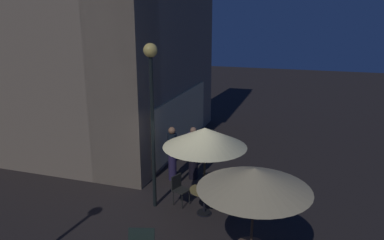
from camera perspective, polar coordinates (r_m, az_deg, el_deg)
ground_plane at (r=10.26m, az=-2.46°, el=-14.40°), size 60.00×60.00×0.00m
cafe_building at (r=13.81m, az=-13.31°, el=12.81°), size 8.17×8.20×9.10m
street_lamp_near_corner at (r=9.60m, az=-6.26°, el=4.41°), size 0.36×0.36×4.51m
cafe_table_0 at (r=10.05m, az=1.91°, el=-11.54°), size 0.79×0.79×0.72m
patio_umbrella_0 at (r=9.42m, az=2.00°, el=-2.73°), size 2.17×2.17×2.43m
patio_umbrella_1 at (r=7.21m, az=9.60°, el=-8.99°), size 2.21×2.21×2.39m
cafe_chair_0 at (r=10.54m, az=5.27°, el=-10.33°), size 0.55×0.55×0.86m
cafe_chair_1 at (r=10.55m, az=-2.02°, el=-10.29°), size 0.52×0.52×0.86m
patron_standing_0 at (r=11.97m, az=0.21°, el=-5.13°), size 0.36×0.36×1.76m
patron_standing_1 at (r=11.90m, az=-3.07°, el=-5.10°), size 0.31×0.31×1.79m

